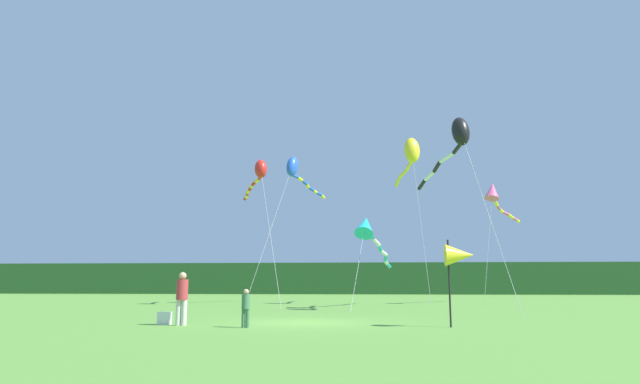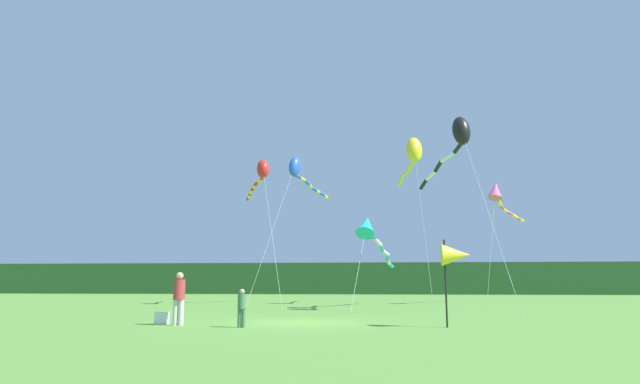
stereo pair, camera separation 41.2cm
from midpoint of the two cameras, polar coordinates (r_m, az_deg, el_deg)
ground_plane at (r=19.58m, az=-2.22°, el=-13.46°), size 120.00×120.00×0.00m
distant_treeline at (r=64.42m, az=2.93°, el=-9.00°), size 108.00×3.91×3.56m
person_adult at (r=18.87m, az=-14.82°, el=-10.39°), size 0.38×0.38×1.72m
person_child at (r=17.60m, az=-8.43°, el=-11.68°), size 0.26×0.26×1.19m
cooler_box at (r=19.41m, az=-16.52°, el=-12.52°), size 0.41×0.31×0.41m
banner_flag_pole at (r=18.00m, az=13.68°, el=-6.48°), size 0.90×0.70×2.74m
kite_black at (r=27.90m, az=13.66°, el=5.51°), size 3.25×8.52×9.49m
kite_yellow at (r=35.09m, az=9.13°, el=4.01°), size 1.64×6.02×10.45m
kite_cyan at (r=30.02m, az=4.67°, el=-4.07°), size 2.34×9.78×5.17m
kite_rainbow at (r=36.84m, az=17.47°, el=-0.31°), size 4.08×6.53×7.78m
kite_red at (r=34.35m, az=-6.70°, el=2.05°), size 4.01×8.16×9.05m
kite_blue at (r=36.28m, az=-2.93°, el=2.29°), size 3.88×8.45×9.72m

